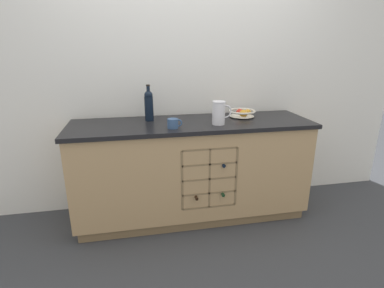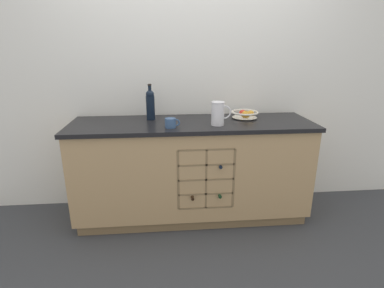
# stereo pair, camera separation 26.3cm
# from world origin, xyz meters

# --- Properties ---
(ground_plane) EXTENTS (14.00, 14.00, 0.00)m
(ground_plane) POSITION_xyz_m (0.00, 0.00, 0.00)
(ground_plane) COLOR #383A3F
(back_wall) EXTENTS (4.44, 0.06, 2.55)m
(back_wall) POSITION_xyz_m (0.00, 0.36, 1.27)
(back_wall) COLOR white
(back_wall) RESTS_ON ground_plane
(kitchen_island) EXTENTS (2.08, 0.64, 0.90)m
(kitchen_island) POSITION_xyz_m (0.00, -0.00, 0.46)
(kitchen_island) COLOR olive
(kitchen_island) RESTS_ON ground_plane
(fruit_bowl) EXTENTS (0.24, 0.24, 0.08)m
(fruit_bowl) POSITION_xyz_m (0.49, 0.10, 0.94)
(fruit_bowl) COLOR silver
(fruit_bowl) RESTS_ON kitchen_island
(white_pitcher) EXTENTS (0.17, 0.11, 0.19)m
(white_pitcher) POSITION_xyz_m (0.20, -0.12, 1.00)
(white_pitcher) COLOR white
(white_pitcher) RESTS_ON kitchen_island
(ceramic_mug) EXTENTS (0.12, 0.09, 0.08)m
(ceramic_mug) POSITION_xyz_m (-0.18, -0.17, 0.94)
(ceramic_mug) COLOR #385684
(ceramic_mug) RESTS_ON kitchen_island
(standing_wine_bottle) EXTENTS (0.08, 0.08, 0.31)m
(standing_wine_bottle) POSITION_xyz_m (-0.36, 0.13, 1.04)
(standing_wine_bottle) COLOR black
(standing_wine_bottle) RESTS_ON kitchen_island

